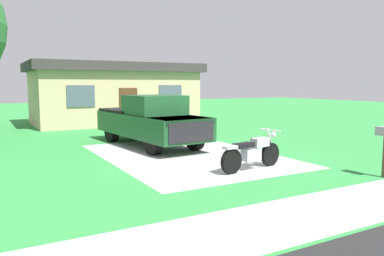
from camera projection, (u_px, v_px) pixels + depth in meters
ground_plane at (187, 155)px, 12.37m from camera, size 80.00×80.00×0.00m
driveway_pad at (187, 155)px, 12.37m from camera, size 5.11×7.26×0.01m
sidewalk_strip at (338, 207)px, 7.16m from camera, size 36.00×1.80×0.01m
motorcycle at (252, 152)px, 10.25m from camera, size 2.20×0.76×1.09m
pickup_truck at (149, 120)px, 14.29m from camera, size 2.50×5.77×1.90m
neighbor_house at (114, 93)px, 22.64m from camera, size 9.60×5.60×3.50m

